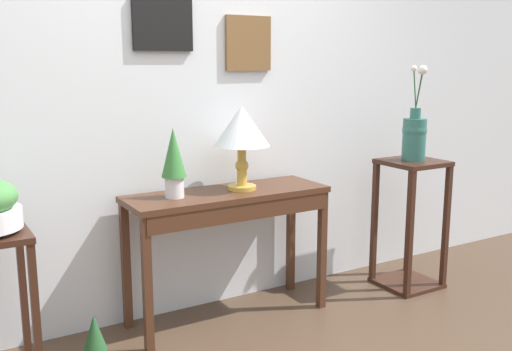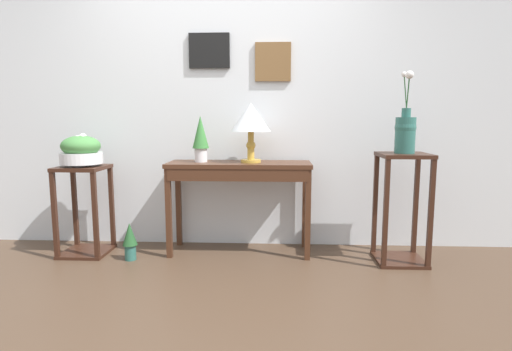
{
  "view_description": "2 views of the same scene",
  "coord_description": "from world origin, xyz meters",
  "views": [
    {
      "loc": [
        -1.42,
        -1.78,
        1.54
      ],
      "look_at": [
        0.34,
        1.18,
        0.87
      ],
      "focal_mm": 40.92,
      "sensor_mm": 36.0,
      "label": 1
    },
    {
      "loc": [
        0.45,
        -2.25,
        1.16
      ],
      "look_at": [
        0.28,
        1.26,
        0.67
      ],
      "focal_mm": 28.62,
      "sensor_mm": 36.0,
      "label": 2
    }
  ],
  "objects": [
    {
      "name": "back_wall_with_art",
      "position": [
        0.0,
        1.48,
        1.4
      ],
      "size": [
        9.0,
        0.13,
        2.8
      ],
      "color": "silver",
      "rests_on": "ground"
    },
    {
      "name": "potted_plant_floor",
      "position": [
        -0.74,
        0.94,
        0.18
      ],
      "size": [
        0.12,
        0.12,
        0.32
      ],
      "color": "#2D665B",
      "rests_on": "ground"
    },
    {
      "name": "flower_vase_tall_right",
      "position": [
        1.47,
        1.01,
        1.07
      ],
      "size": [
        0.16,
        0.16,
        0.63
      ],
      "color": "#2D665B",
      "rests_on": "pedestal_stand_right"
    },
    {
      "name": "table_lamp",
      "position": [
        0.24,
        1.19,
        1.15
      ],
      "size": [
        0.33,
        0.33,
        0.5
      ],
      "color": "gold",
      "rests_on": "console_table"
    },
    {
      "name": "planter_bowl_wide_left",
      "position": [
        -1.18,
        1.08,
        0.9
      ],
      "size": [
        0.34,
        0.34,
        0.27
      ],
      "color": "silver",
      "rests_on": "pedestal_stand_left"
    },
    {
      "name": "pedestal_stand_right",
      "position": [
        1.47,
        1.01,
        0.44
      ],
      "size": [
        0.38,
        0.38,
        0.89
      ],
      "color": "#381E14",
      "rests_on": "ground"
    },
    {
      "name": "console_table",
      "position": [
        0.14,
        1.16,
        0.68
      ],
      "size": [
        1.21,
        0.41,
        0.79
      ],
      "color": "#472819",
      "rests_on": "ground"
    },
    {
      "name": "pedestal_stand_left",
      "position": [
        -1.18,
        1.08,
        0.38
      ],
      "size": [
        0.38,
        0.38,
        0.76
      ],
      "color": "#381E14",
      "rests_on": "ground"
    },
    {
      "name": "potted_plant_on_console",
      "position": [
        -0.19,
        1.19,
        1.01
      ],
      "size": [
        0.14,
        0.14,
        0.39
      ],
      "color": "silver",
      "rests_on": "console_table"
    },
    {
      "name": "ground_plane",
      "position": [
        0.0,
        0.0,
        -0.0
      ],
      "size": [
        12.0,
        12.0,
        0.01
      ],
      "primitive_type": "cube",
      "color": "#4C3828"
    }
  ]
}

